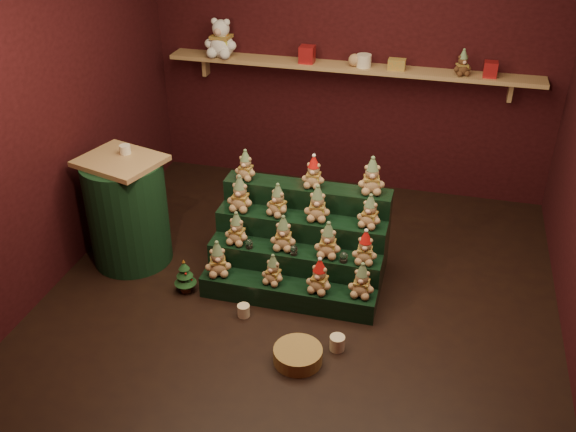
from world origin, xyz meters
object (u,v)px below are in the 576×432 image
(snow_globe_c, at_px, (344,257))
(white_bear, at_px, (221,33))
(side_table, at_px, (128,211))
(riser_tier_front, at_px, (287,294))
(mug_left, at_px, (244,311))
(brown_bear, at_px, (463,63))
(mini_christmas_tree, at_px, (185,276))
(mug_right, at_px, (337,343))
(snow_globe_a, at_px, (249,244))
(wicker_basket, at_px, (298,355))
(snow_globe_b, at_px, (294,250))

(snow_globe_c, relative_size, white_bear, 0.18)
(snow_globe_c, distance_m, side_table, 1.88)
(riser_tier_front, height_order, white_bear, white_bear)
(mug_left, height_order, white_bear, white_bear)
(riser_tier_front, xyz_separation_m, brown_bear, (1.12, 2.01, 1.35))
(mini_christmas_tree, relative_size, mug_right, 2.77)
(white_bear, bearing_deg, mini_christmas_tree, -76.77)
(snow_globe_c, xyz_separation_m, white_bear, (-1.60, 1.85, 1.15))
(riser_tier_front, xyz_separation_m, snow_globe_a, (-0.36, 0.16, 0.31))
(mug_right, bearing_deg, side_table, 160.28)
(mug_left, bearing_deg, side_table, 156.55)
(riser_tier_front, height_order, mug_left, riser_tier_front)
(side_table, distance_m, mini_christmas_tree, 0.78)
(wicker_basket, relative_size, white_bear, 0.75)
(snow_globe_a, bearing_deg, brown_bear, 51.50)
(riser_tier_front, distance_m, side_table, 1.54)
(mug_right, bearing_deg, mug_left, 166.34)
(snow_globe_a, height_order, snow_globe_c, snow_globe_c)
(snow_globe_c, relative_size, side_table, 0.09)
(side_table, xyz_separation_m, wicker_basket, (1.71, -0.89, -0.42))
(snow_globe_a, height_order, snow_globe_b, snow_globe_b)
(riser_tier_front, xyz_separation_m, mini_christmas_tree, (-0.84, -0.06, 0.06))
(mini_christmas_tree, xyz_separation_m, wicker_basket, (1.08, -0.56, -0.09))
(snow_globe_c, height_order, white_bear, white_bear)
(snow_globe_a, bearing_deg, wicker_basket, -52.64)
(mini_christmas_tree, relative_size, brown_bear, 1.33)
(snow_globe_b, height_order, mug_left, snow_globe_b)
(side_table, bearing_deg, mug_right, -3.72)
(riser_tier_front, distance_m, white_bear, 2.76)
(snow_globe_c, distance_m, mug_right, 0.69)
(side_table, relative_size, brown_bear, 4.19)
(side_table, relative_size, mug_right, 8.71)
(riser_tier_front, bearing_deg, snow_globe_b, 85.90)
(snow_globe_c, relative_size, mini_christmas_tree, 0.28)
(riser_tier_front, distance_m, brown_bear, 2.67)
(mug_left, bearing_deg, snow_globe_b, 53.36)
(snow_globe_b, bearing_deg, white_bear, 123.10)
(riser_tier_front, height_order, mini_christmas_tree, mini_christmas_tree)
(snow_globe_c, distance_m, brown_bear, 2.24)
(snow_globe_b, height_order, side_table, side_table)
(mug_left, xyz_separation_m, brown_bear, (1.40, 2.25, 1.39))
(side_table, height_order, white_bear, white_bear)
(snow_globe_a, relative_size, snow_globe_b, 0.97)
(wicker_basket, bearing_deg, snow_globe_a, 127.36)
(snow_globe_c, height_order, brown_bear, brown_bear)
(white_bear, bearing_deg, mug_right, -51.99)
(snow_globe_b, height_order, brown_bear, brown_bear)
(side_table, distance_m, white_bear, 2.06)
(snow_globe_b, bearing_deg, snow_globe_c, -0.00)
(mini_christmas_tree, distance_m, brown_bear, 3.13)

